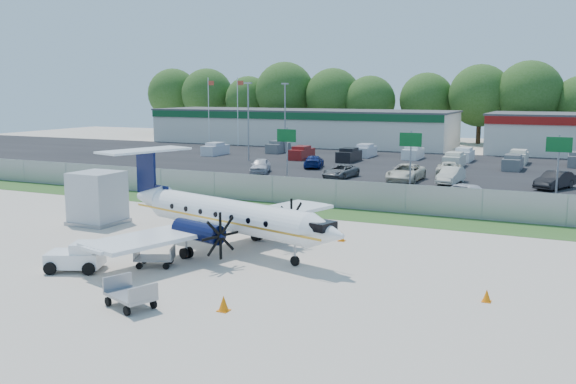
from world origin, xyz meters
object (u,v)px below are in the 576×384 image
at_px(baggage_cart_far, 155,257).
at_px(service_container, 98,200).
at_px(baggage_cart_near, 130,295).
at_px(aircraft, 224,214).
at_px(pushback_tug, 78,257).

height_order(baggage_cart_far, service_container, service_container).
bearing_deg(baggage_cart_far, baggage_cart_near, -62.54).
height_order(aircraft, baggage_cart_near, aircraft).
bearing_deg(service_container, baggage_cart_near, -44.63).
bearing_deg(baggage_cart_far, service_container, 144.37).
relative_size(pushback_tug, service_container, 0.88).
relative_size(baggage_cart_far, service_container, 0.64).
relative_size(baggage_cart_near, service_container, 0.73).
bearing_deg(aircraft, pushback_tug, -123.35).
bearing_deg(baggage_cart_far, pushback_tug, -144.26).
bearing_deg(baggage_cart_near, service_container, 135.37).
height_order(aircraft, service_container, aircraft).
relative_size(aircraft, baggage_cart_near, 6.67).
distance_m(pushback_tug, service_container, 10.77).
height_order(aircraft, baggage_cart_far, aircraft).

